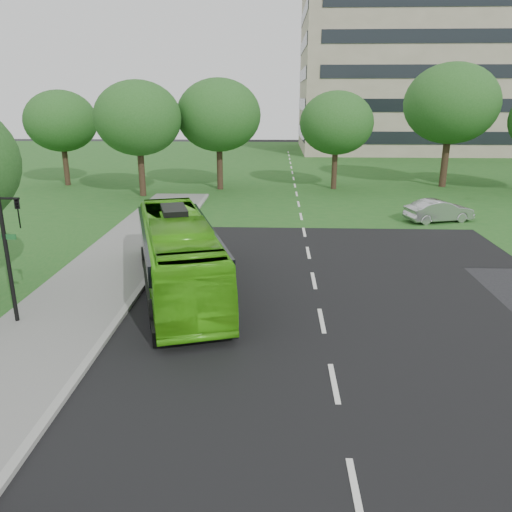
# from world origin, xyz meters

# --- Properties ---
(ground) EXTENTS (160.00, 160.00, 0.00)m
(ground) POSITION_xyz_m (0.00, 0.00, 0.00)
(ground) COLOR black
(ground) RESTS_ON ground
(street_surfaces) EXTENTS (120.00, 120.00, 0.15)m
(street_surfaces) POSITION_xyz_m (-0.38, 22.75, 0.03)
(street_surfaces) COLOR black
(street_surfaces) RESTS_ON ground
(office_building) EXTENTS (40.10, 20.10, 25.00)m
(office_building) POSITION_xyz_m (21.96, 61.96, 12.50)
(office_building) COLOR gray
(office_building) RESTS_ON ground
(tree_park_a) EXTENTS (6.60, 6.60, 8.76)m
(tree_park_a) POSITION_xyz_m (-12.21, 24.78, 5.95)
(tree_park_a) COLOR black
(tree_park_a) RESTS_ON ground
(tree_park_b) EXTENTS (6.86, 6.86, 9.00)m
(tree_park_b) POSITION_xyz_m (-6.41, 27.98, 6.07)
(tree_park_b) COLOR black
(tree_park_b) RESTS_ON ground
(tree_park_c) EXTENTS (6.04, 6.04, 8.02)m
(tree_park_c) POSITION_xyz_m (3.24, 28.54, 5.44)
(tree_park_c) COLOR black
(tree_park_c) RESTS_ON ground
(tree_park_d) EXTENTS (7.76, 7.76, 10.26)m
(tree_park_d) POSITION_xyz_m (12.84, 30.00, 6.95)
(tree_park_d) COLOR black
(tree_park_d) RESTS_ON ground
(tree_park_f) EXTENTS (6.07, 6.07, 8.11)m
(tree_park_f) POSITION_xyz_m (-20.17, 29.45, 5.51)
(tree_park_f) COLOR black
(tree_park_f) RESTS_ON ground
(bus) EXTENTS (5.51, 11.01, 2.99)m
(bus) POSITION_xyz_m (-5.50, 4.74, 1.50)
(bus) COLOR #48B615
(bus) RESTS_ON ground
(sedan) EXTENTS (4.47, 2.62, 1.39)m
(sedan) POSITION_xyz_m (8.55, 17.00, 0.70)
(sedan) COLOR #ACABB0
(sedan) RESTS_ON ground
(traffic_light) EXTENTS (0.80, 0.24, 4.89)m
(traffic_light) POSITION_xyz_m (-10.35, 1.32, 2.87)
(traffic_light) COLOR black
(traffic_light) RESTS_ON ground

